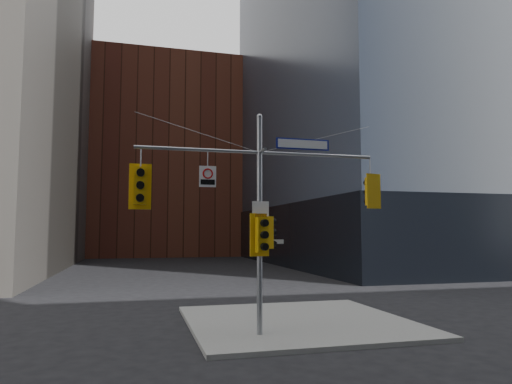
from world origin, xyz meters
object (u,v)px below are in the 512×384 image
traffic_light_pole_side (269,232)px  traffic_light_pole_front (262,235)px  regulatory_sign_arm (208,176)px  signal_assembly (260,200)px  traffic_light_east_arm (371,191)px  street_sign_blade (303,144)px  traffic_light_west_arm (140,186)px

traffic_light_pole_side → traffic_light_pole_front: traffic_light_pole_front is taller
traffic_light_pole_side → regulatory_sign_arm: (-2.03, -0.04, 1.79)m
signal_assembly → traffic_light_pole_front: 1.14m
signal_assembly → traffic_light_east_arm: size_ratio=6.63×
signal_assembly → street_sign_blade: 2.46m
signal_assembly → regulatory_sign_arm: size_ratio=11.85×
signal_assembly → traffic_light_west_arm: size_ratio=5.63×
signal_assembly → regulatory_sign_arm: (-1.71, -0.02, 0.75)m
traffic_light_east_arm → regulatory_sign_arm: bearing=-9.8°
traffic_light_pole_side → traffic_light_pole_front: (-0.32, -0.28, -0.07)m
traffic_light_pole_front → street_sign_blade: size_ratio=0.73×
traffic_light_west_arm → traffic_light_east_arm: (7.80, -0.01, 0.00)m
traffic_light_east_arm → traffic_light_pole_side: (-3.69, 0.02, -1.42)m
signal_assembly → street_sign_blade: size_ratio=4.25×
signal_assembly → traffic_light_pole_side: (0.32, 0.02, -1.04)m
traffic_light_pole_side → regulatory_sign_arm: bearing=76.2°
traffic_light_west_arm → traffic_light_pole_side: (4.10, 0.00, -1.42)m
signal_assembly → street_sign_blade: (1.51, 0.00, 1.93)m
traffic_light_east_arm → regulatory_sign_arm: (-5.73, -0.02, 0.37)m
traffic_light_west_arm → traffic_light_east_arm: size_ratio=1.18×
traffic_light_west_arm → traffic_light_pole_side: traffic_light_west_arm is taller
street_sign_blade → traffic_light_pole_side: bearing=179.1°
regulatory_sign_arm → traffic_light_east_arm: bearing=-0.1°
street_sign_blade → regulatory_sign_arm: size_ratio=2.78×
traffic_light_west_arm → street_sign_blade: (5.29, -0.01, 1.55)m
signal_assembly → traffic_light_pole_front: bearing=-90.2°
traffic_light_pole_side → street_sign_blade: (1.19, -0.01, 2.97)m
traffic_light_pole_front → street_sign_blade: street_sign_blade is taller
traffic_light_west_arm → regulatory_sign_arm: 2.10m
traffic_light_east_arm → traffic_light_west_arm: bearing=-10.1°
traffic_light_west_arm → traffic_light_east_arm: bearing=-0.1°
traffic_light_pole_front → street_sign_blade: 3.41m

